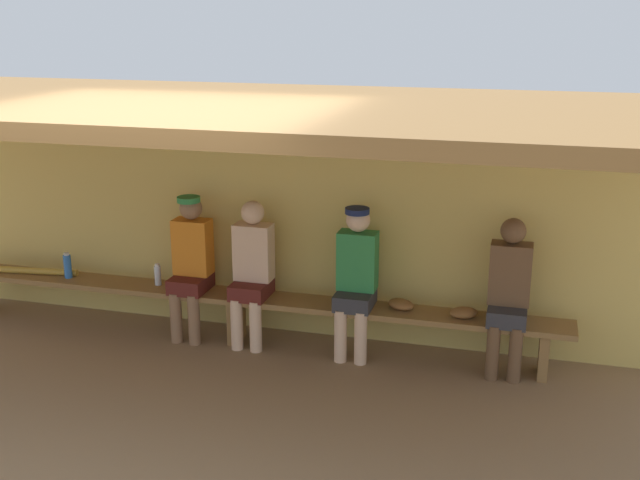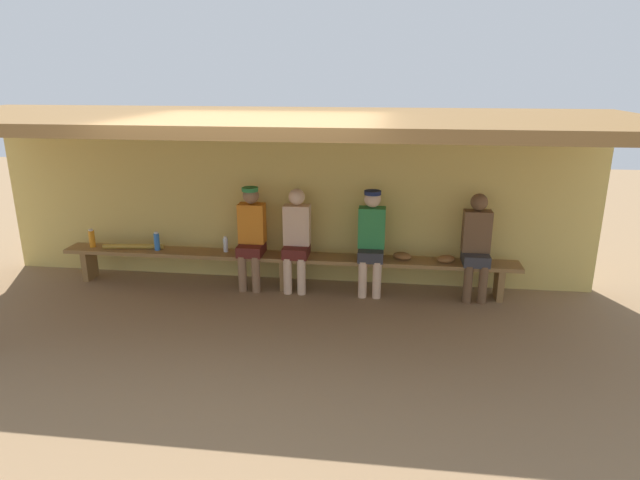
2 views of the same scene
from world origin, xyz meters
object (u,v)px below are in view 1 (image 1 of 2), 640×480
baseball_glove_dark_brown (464,313)px  baseball_bat (38,271)px  player_in_red (509,291)px  player_in_blue (252,267)px  water_bottle_green (68,266)px  baseball_glove_worn (401,304)px  player_near_post (191,260)px  bench (236,301)px  water_bottle_orange (158,275)px  player_shirtless_tan (356,275)px

baseball_glove_dark_brown → baseball_bat: baseball_glove_dark_brown is taller
player_in_red → baseball_glove_dark_brown: player_in_red is taller
player_in_blue → water_bottle_green: size_ratio=5.26×
baseball_glove_worn → water_bottle_green: bearing=25.1°
player_near_post → water_bottle_green: player_near_post is taller
player_near_post → baseball_bat: bearing=-179.9°
water_bottle_green → bench: bearing=0.3°
player_in_blue → water_bottle_orange: (-0.96, 0.03, -0.17)m
water_bottle_orange → water_bottle_green: water_bottle_green is taller
baseball_glove_dark_brown → player_shirtless_tan: bearing=-22.9°
player_in_red → player_in_blue: bearing=180.0°
baseball_glove_dark_brown → player_in_blue: bearing=-22.1°
player_near_post → water_bottle_orange: 0.41m
player_near_post → water_bottle_green: (-1.30, -0.01, -0.17)m
bench → player_near_post: bearing=179.5°
water_bottle_orange → baseball_glove_dark_brown: (2.87, -0.06, -0.05)m
baseball_glove_worn → baseball_bat: (-3.61, -0.03, -0.01)m
player_in_blue → baseball_glove_worn: bearing=1.0°
player_shirtless_tan → player_in_red: player_shirtless_tan is taller
baseball_glove_dark_brown → baseball_bat: (-4.16, 0.02, -0.01)m
baseball_glove_worn → player_in_red: bearing=-157.2°
bench → water_bottle_orange: bearing=177.3°
water_bottle_green → player_shirtless_tan: bearing=0.3°
player_near_post → player_in_red: (2.86, -0.00, -0.02)m
water_bottle_orange → water_bottle_green: bearing=-177.0°
player_shirtless_tan → baseball_glove_worn: size_ratio=5.60×
water_bottle_orange → water_bottle_green: size_ratio=0.82×
player_in_red → baseball_glove_worn: size_ratio=5.56×
bench → baseball_glove_dark_brown: bearing=-0.6°
water_bottle_green → baseball_bat: size_ratio=0.31×
player_near_post → player_shirtless_tan: bearing=0.0°
baseball_glove_worn → baseball_glove_dark_brown: (0.55, -0.05, 0.00)m
water_bottle_orange → baseball_glove_dark_brown: 2.87m
bench → water_bottle_orange: 0.82m
bench → baseball_glove_dark_brown: baseball_glove_dark_brown is taller
player_in_blue → player_shirtless_tan: bearing=0.0°
bench → water_bottle_green: 1.74m
water_bottle_orange → baseball_glove_dark_brown: size_ratio=0.87×
bench → water_bottle_orange: water_bottle_orange is taller
player_in_blue → baseball_bat: 2.26m
player_in_blue → player_shirtless_tan: 0.96m
player_in_red → baseball_bat: (-4.51, -0.00, -0.24)m
baseball_glove_worn → bench: bearing=25.4°
player_shirtless_tan → water_bottle_green: (-2.86, -0.01, -0.17)m
player_near_post → baseball_glove_dark_brown: (2.51, -0.03, -0.24)m
baseball_glove_worn → player_near_post: bearing=25.1°
water_bottle_orange → baseball_glove_worn: (2.33, -0.01, -0.05)m
player_in_blue → baseball_bat: player_in_blue is taller
player_shirtless_tan → water_bottle_orange: bearing=179.0°
player_shirtless_tan → baseball_bat: (-3.21, -0.00, -0.25)m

